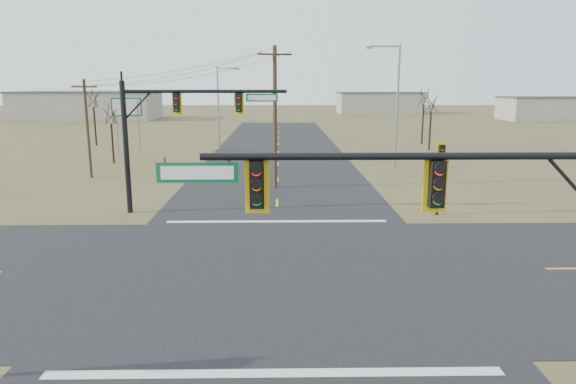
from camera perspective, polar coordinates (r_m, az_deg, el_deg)
The scene contains 20 objects.
ground at distance 20.95m, azimuth -1.37°, elevation -8.77°, with size 320.00×320.00×0.00m, color brown.
road_ew at distance 20.95m, azimuth -1.37°, elevation -8.75°, with size 160.00×14.00×0.02m, color black.
road_ns at distance 20.95m, azimuth -1.37°, elevation -8.74°, with size 14.00×160.00×0.02m, color black.
stop_bar_near at distance 14.18m, azimuth -1.59°, elevation -19.47°, with size 12.00×0.40×0.01m, color silver.
stop_bar_far at distance 28.08m, azimuth -1.26°, elevation -3.28°, with size 12.00×0.40×0.01m, color silver.
mast_arm_near at distance 11.99m, azimuth 16.38°, elevation -1.55°, with size 10.33×0.42×6.46m.
mast_arm_far at distance 30.02m, azimuth -12.46°, elevation 7.93°, with size 9.36×0.50×7.58m.
pedestal_signal_ne at distance 30.10m, azimuth 16.61°, elevation 3.26°, with size 0.58×0.50×4.25m.
utility_pole_near at distance 36.65m, azimuth -1.45°, elevation 8.46°, with size 2.40×0.71×9.98m.
utility_pole_far at distance 43.63m, azimuth -21.39°, elevation 6.80°, with size 1.80×0.83×7.76m.
highway_sign at distance 58.52m, azimuth -17.45°, elevation 8.28°, with size 3.06×0.92×5.91m.
streetlight_a at distance 45.88m, azimuth 11.78°, elevation 9.97°, with size 2.98×0.34×10.69m.
streetlight_c at distance 58.67m, azimuth -7.57°, elevation 9.72°, with size 2.59×0.33×9.27m.
bare_tree_a at distance 50.91m, azimuth -19.12°, elevation 8.19°, with size 2.51×2.51×5.84m.
bare_tree_b at distance 66.50m, azimuth -20.86°, elevation 9.72°, with size 3.07×3.07×7.10m.
bare_tree_c at distance 60.13m, azimuth 15.66°, elevation 9.50°, with size 3.08×3.08×6.72m.
bare_tree_d at distance 65.63m, azimuth 14.89°, elevation 10.23°, with size 2.89×2.89×7.27m.
warehouse_left at distance 116.81m, azimuth -21.33°, elevation 8.90°, with size 28.00×14.00×5.50m, color #A09B8D.
warehouse_mid at distance 132.04m, azimuth 10.04°, elevation 9.68°, with size 20.00×12.00×5.00m, color #A09B8D.
warehouse_right at distance 118.20m, azimuth 26.99°, elevation 8.20°, with size 18.00×10.00×4.50m, color #A09B8D.
Camera 1 is at (0.17, -19.59, 7.43)m, focal length 32.00 mm.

